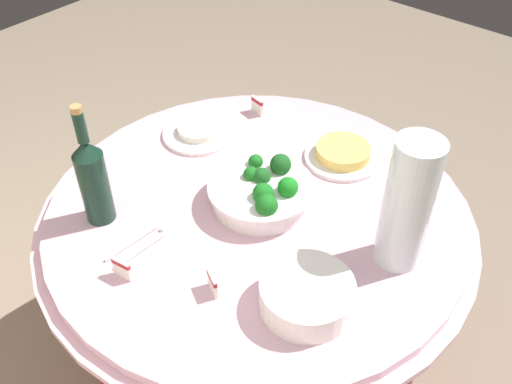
% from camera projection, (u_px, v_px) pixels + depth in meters
% --- Properties ---
extents(ground_plane, '(6.00, 6.00, 0.00)m').
position_uv_depth(ground_plane, '(256.00, 363.00, 2.01)').
color(ground_plane, gray).
extents(buffet_table, '(1.16, 1.16, 0.74)m').
position_uv_depth(buffet_table, '(256.00, 294.00, 1.76)').
color(buffet_table, maroon).
rests_on(buffet_table, ground_plane).
extents(broccoli_bowl, '(0.28, 0.28, 0.11)m').
position_uv_depth(broccoli_bowl, '(262.00, 191.00, 1.51)').
color(broccoli_bowl, white).
rests_on(broccoli_bowl, buffet_table).
extents(plate_stack, '(0.21, 0.21, 0.07)m').
position_uv_depth(plate_stack, '(307.00, 295.00, 1.26)').
color(plate_stack, white).
rests_on(plate_stack, buffet_table).
extents(wine_bottle, '(0.07, 0.07, 0.34)m').
position_uv_depth(wine_bottle, '(93.00, 178.00, 1.41)').
color(wine_bottle, black).
rests_on(wine_bottle, buffet_table).
extents(decorative_fruit_vase, '(0.11, 0.11, 0.34)m').
position_uv_depth(decorative_fruit_vase, '(406.00, 212.00, 1.29)').
color(decorative_fruit_vase, silver).
rests_on(decorative_fruit_vase, buffet_table).
extents(serving_tongs, '(0.05, 0.17, 0.01)m').
position_uv_depth(serving_tongs, '(139.00, 245.00, 1.41)').
color(serving_tongs, silver).
rests_on(serving_tongs, buffet_table).
extents(food_plate_rice, '(0.22, 0.22, 0.03)m').
position_uv_depth(food_plate_rice, '(199.00, 132.00, 1.76)').
color(food_plate_rice, white).
rests_on(food_plate_rice, buffet_table).
extents(food_plate_noodles, '(0.22, 0.22, 0.04)m').
position_uv_depth(food_plate_noodles, '(343.00, 154.00, 1.66)').
color(food_plate_noodles, white).
rests_on(food_plate_noodles, buffet_table).
extents(label_placard_front, '(0.05, 0.03, 0.05)m').
position_uv_depth(label_placard_front, '(212.00, 282.00, 1.29)').
color(label_placard_front, white).
rests_on(label_placard_front, buffet_table).
extents(label_placard_mid, '(0.05, 0.02, 0.05)m').
position_uv_depth(label_placard_mid, '(122.00, 268.00, 1.32)').
color(label_placard_mid, white).
rests_on(label_placard_mid, buffet_table).
extents(label_placard_rear, '(0.05, 0.02, 0.05)m').
position_uv_depth(label_placard_rear, '(257.00, 105.00, 1.83)').
color(label_placard_rear, white).
rests_on(label_placard_rear, buffet_table).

